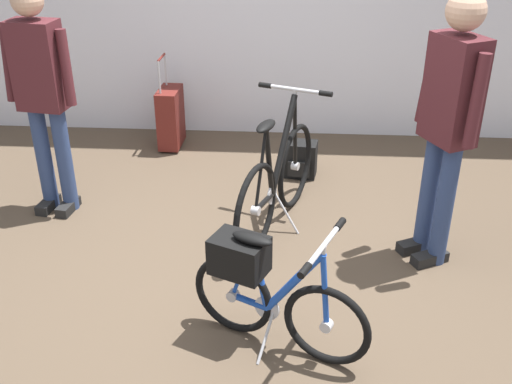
% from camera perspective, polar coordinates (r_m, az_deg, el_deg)
% --- Properties ---
extents(ground_plane, '(7.58, 7.58, 0.00)m').
position_cam_1_polar(ground_plane, '(3.82, -1.74, -8.20)').
color(ground_plane, brown).
extents(folding_bike_foreground, '(0.93, 0.58, 0.71)m').
position_cam_1_polar(folding_bike_foreground, '(3.17, 0.84, -8.81)').
color(folding_bike_foreground, black).
rests_on(folding_bike_foreground, ground_plane).
extents(display_bike_left, '(0.61, 1.28, 0.94)m').
position_cam_1_polar(display_bike_left, '(4.18, 1.96, 1.00)').
color(display_bike_left, black).
rests_on(display_bike_left, ground_plane).
extents(visitor_near_wall, '(0.37, 0.48, 1.68)m').
position_cam_1_polar(visitor_near_wall, '(3.77, 17.52, 6.70)').
color(visitor_near_wall, navy).
rests_on(visitor_near_wall, ground_plane).
extents(visitor_browsing, '(0.53, 0.31, 1.61)m').
position_cam_1_polar(visitor_browsing, '(4.46, -19.31, 9.02)').
color(visitor_browsing, navy).
rests_on(visitor_browsing, ground_plane).
extents(rolling_suitcase, '(0.19, 0.37, 0.83)m').
position_cam_1_polar(rolling_suitcase, '(5.55, -7.96, 6.93)').
color(rolling_suitcase, maroon).
rests_on(rolling_suitcase, ground_plane).
extents(backpack_on_floor, '(0.27, 0.24, 0.29)m').
position_cam_1_polar(backpack_on_floor, '(5.01, 4.18, 3.04)').
color(backpack_on_floor, black).
rests_on(backpack_on_floor, ground_plane).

